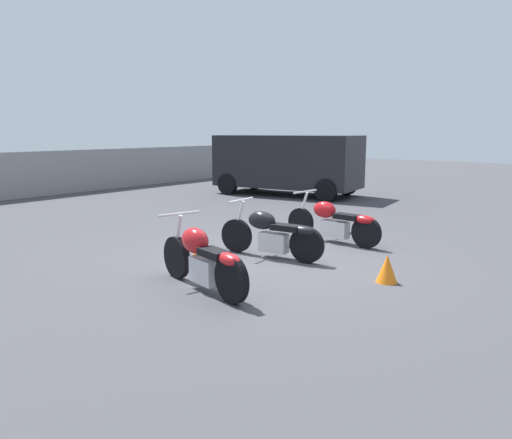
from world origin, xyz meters
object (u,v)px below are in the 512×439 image
parked_van (287,162)px  traffic_cone_near (199,248)px  motorcycle_slot_0 (203,259)px  motorcycle_slot_1 (272,234)px  motorcycle_slot_2 (334,222)px  traffic_cone_far (387,268)px

parked_van → traffic_cone_near: 9.07m
motorcycle_slot_0 → motorcycle_slot_1: motorcycle_slot_0 is taller
motorcycle_slot_2 → traffic_cone_near: 2.85m
motorcycle_slot_0 → traffic_cone_far: bearing=-30.3°
traffic_cone_near → motorcycle_slot_0: bearing=-133.8°
motorcycle_slot_2 → traffic_cone_near: (-2.64, 1.07, -0.18)m
motorcycle_slot_1 → traffic_cone_far: (-0.15, -2.13, -0.21)m
traffic_cone_near → traffic_cone_far: (0.79, -2.95, -0.02)m
motorcycle_slot_0 → motorcycle_slot_2: motorcycle_slot_0 is taller
motorcycle_slot_1 → motorcycle_slot_2: size_ratio=0.94×
parked_van → motorcycle_slot_2: bearing=-146.3°
motorcycle_slot_2 → traffic_cone_near: size_ratio=4.66×
traffic_cone_near → traffic_cone_far: bearing=-75.0°
motorcycle_slot_0 → traffic_cone_near: size_ratio=4.35×
motorcycle_slot_0 → traffic_cone_far: size_ratio=4.86×
parked_van → traffic_cone_far: (-7.39, -6.75, -0.91)m
traffic_cone_near → traffic_cone_far: size_ratio=1.12×
traffic_cone_far → motorcycle_slot_0: bearing=135.3°
parked_van → traffic_cone_far: size_ratio=12.29×
motorcycle_slot_1 → parked_van: (7.25, 4.62, 0.70)m
motorcycle_slot_0 → parked_van: bearing=42.4°
motorcycle_slot_2 → parked_van: 7.41m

